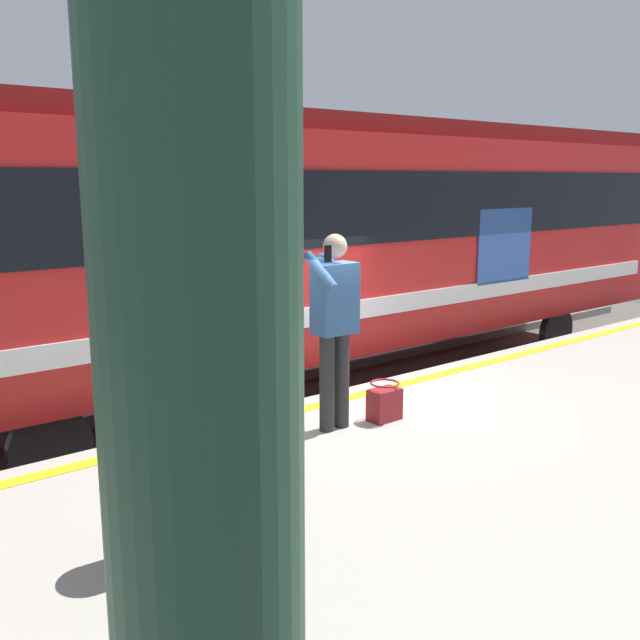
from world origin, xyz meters
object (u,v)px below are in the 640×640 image
train_carriage (317,231)px  handbag (384,403)px  passenger (334,315)px  station_column (205,486)px  trash_bin (160,489)px

train_carriage → handbag: (1.83, 3.33, -1.39)m
train_carriage → handbag: bearing=61.3°
passenger → station_column: station_column is taller
trash_bin → station_column: bearing=66.4°
train_carriage → passenger: 4.00m
passenger → station_column: (3.47, 3.75, 0.66)m
station_column → passenger: bearing=-132.8°
handbag → trash_bin: (2.84, 0.98, 0.28)m
trash_bin → train_carriage: bearing=-137.3°
station_column → handbag: bearing=-137.8°
handbag → trash_bin: trash_bin is taller
train_carriage → passenger: (2.35, 3.19, -0.48)m
train_carriage → station_column: station_column is taller
passenger → trash_bin: bearing=25.7°
handbag → station_column: 5.62m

